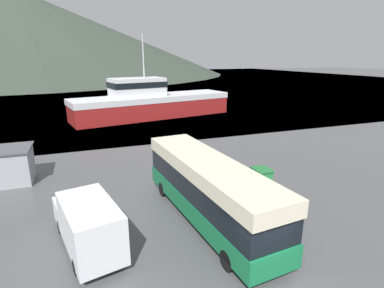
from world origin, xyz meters
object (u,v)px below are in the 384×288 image
Objects in this scene: tour_bus at (208,187)px; delivery_van at (88,223)px; dock_kiosk at (14,165)px; fishing_boat at (151,102)px; storage_bin at (261,177)px.

delivery_van is at bearing 178.89° from tour_bus.
dock_kiosk is (-4.64, 9.93, -0.06)m from delivery_van.
delivery_van is 0.25× the size of fishing_boat.
dock_kiosk is at bearing 133.08° from tour_bus.
delivery_van is (-6.09, -0.47, -0.60)m from tour_bus.
tour_bus is at bearing -18.60° from fishing_boat.
fishing_boat is at bearing 54.76° from dock_kiosk.
delivery_van is 31.63m from fishing_boat.
fishing_boat reaches higher than storage_bin.
dock_kiosk is (-10.73, 9.47, -0.65)m from tour_bus.
fishing_boat is 24.73m from dock_kiosk.
tour_bus is at bearing -150.81° from storage_bin.
tour_bus is 1.87× the size of delivery_van.
storage_bin is at bearing 23.69° from tour_bus.
delivery_van reaches higher than dock_kiosk.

